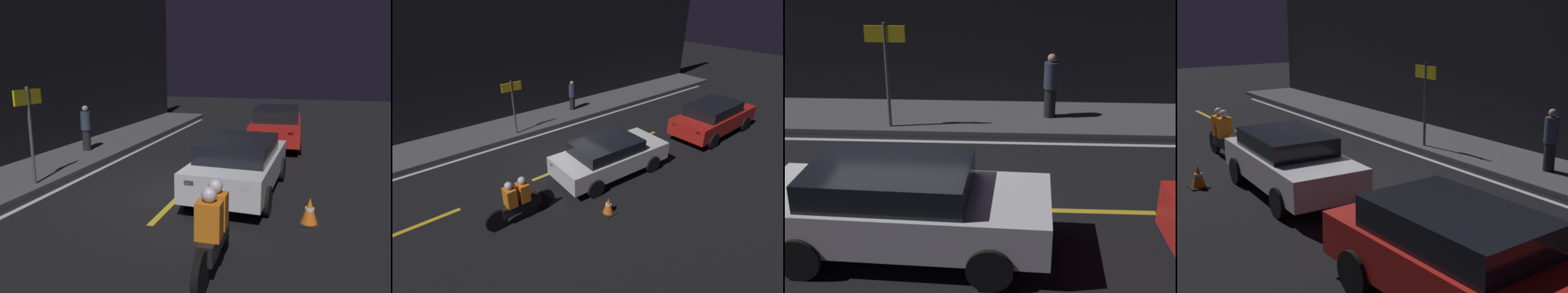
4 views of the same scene
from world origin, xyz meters
The scene contains 12 objects.
ground_plane centered at (0.00, 0.00, 0.00)m, with size 56.00×56.00×0.00m, color black.
raised_curb centered at (0.00, 4.50, 0.08)m, with size 28.00×2.38×0.15m.
lane_dash_c centered at (-1.00, 0.00, 0.00)m, with size 2.00×0.14×0.01m.
lane_dash_d centered at (3.50, 0.00, 0.00)m, with size 2.00×0.14×0.01m.
lane_dash_e centered at (8.00, 0.00, 0.00)m, with size 2.00×0.14×0.01m.
lane_solid_kerb centered at (0.00, 3.06, 0.00)m, with size 25.20×0.14×0.01m.
sedan_white centered at (0.45, -1.31, 0.74)m, with size 4.27×2.00×1.36m.
taxi_red centered at (6.45, -1.67, 0.81)m, with size 4.53×1.99×1.50m.
motorcycle centered at (-3.24, -1.56, 0.66)m, with size 2.19×0.37×1.39m.
traffic_cone_near centered at (-1.05, -2.95, 0.26)m, with size 0.42×0.42×0.54m.
pedestrian centered at (2.99, 4.49, 0.94)m, with size 0.34×0.34×1.56m.
shop_sign centered at (-0.76, 3.61, 1.84)m, with size 0.90×0.08×2.40m.
Camera 1 is at (-8.34, -2.82, 3.03)m, focal length 35.00 mm.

